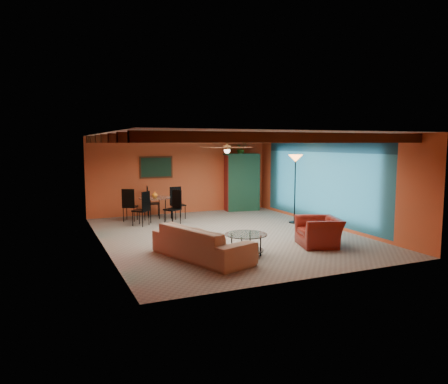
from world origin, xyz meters
name	(u,v)px	position (x,y,z in m)	size (l,w,h in m)	color
room	(225,147)	(0.00, 0.11, 2.36)	(6.52, 8.01, 2.71)	gray
sofa	(202,242)	(-1.44, -1.91, 0.35)	(2.43, 0.95, 0.71)	#957560
armchair	(319,232)	(1.55, -1.99, 0.35)	(1.06, 0.93, 0.69)	maroon
coffee_table	(246,244)	(-0.44, -2.03, 0.24)	(0.94, 0.94, 0.48)	silver
dining_table	(155,205)	(-1.27, 2.79, 0.53)	(2.03, 2.03, 1.05)	silver
armoire	(241,183)	(2.20, 3.70, 1.02)	(1.16, 0.57, 2.04)	maroon
floor_lamp	(295,189)	(2.65, 0.77, 1.07)	(0.44, 0.44, 2.13)	black
ceiling_fan	(227,147)	(0.00, 0.00, 2.36)	(1.50, 1.50, 0.44)	#472614
painting	(156,167)	(-0.90, 3.96, 1.65)	(1.05, 0.03, 0.65)	black
potted_plant	(241,149)	(2.20, 3.70, 2.27)	(0.42, 0.36, 0.47)	#26661E
vase	(155,185)	(-1.27, 2.79, 1.15)	(0.19, 0.19, 0.19)	orange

